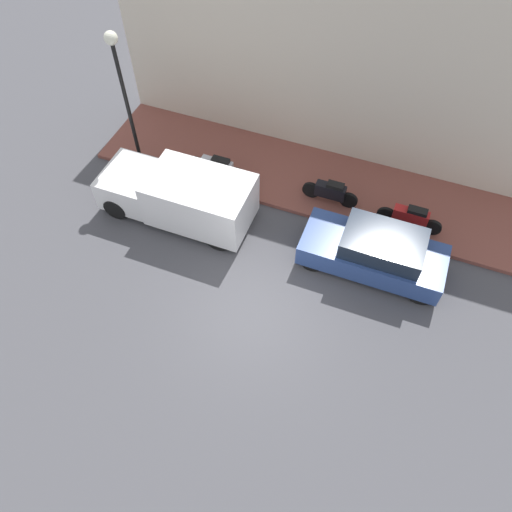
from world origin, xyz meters
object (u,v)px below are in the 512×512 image
at_px(motorcycle_black, 331,192).
at_px(scooter_silver, 217,166).
at_px(parked_car, 375,252).
at_px(delivery_van, 179,195).
at_px(motorcycle_red, 410,217).
at_px(streetlamp, 120,76).

bearing_deg(motorcycle_black, scooter_silver, 92.98).
bearing_deg(motorcycle_black, parked_car, -135.97).
bearing_deg(parked_car, delivery_van, 91.66).
bearing_deg(motorcycle_black, delivery_van, 116.22).
bearing_deg(motorcycle_red, scooter_silver, 90.19).
height_order(motorcycle_red, motorcycle_black, motorcycle_red).
xyz_separation_m(delivery_van, motorcycle_red, (1.89, -6.71, -0.27)).
relative_size(parked_car, motorcycle_black, 2.26).
relative_size(delivery_van, motorcycle_red, 2.41).
height_order(parked_car, streetlamp, streetlamp).
height_order(parked_car, motorcycle_black, parked_car).
height_order(delivery_van, scooter_silver, delivery_van).
bearing_deg(delivery_van, parked_car, -88.34).
height_order(parked_car, delivery_van, delivery_van).
height_order(delivery_van, motorcycle_black, delivery_van).
relative_size(parked_car, scooter_silver, 2.03).
xyz_separation_m(delivery_van, motorcycle_black, (2.06, -4.19, -0.29)).
xyz_separation_m(scooter_silver, motorcycle_red, (0.02, -6.29, 0.05)).
height_order(motorcycle_red, streetlamp, streetlamp).
height_order(motorcycle_black, streetlamp, streetlamp).
xyz_separation_m(scooter_silver, motorcycle_black, (0.20, -3.77, 0.02)).
relative_size(delivery_van, motorcycle_black, 2.63).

